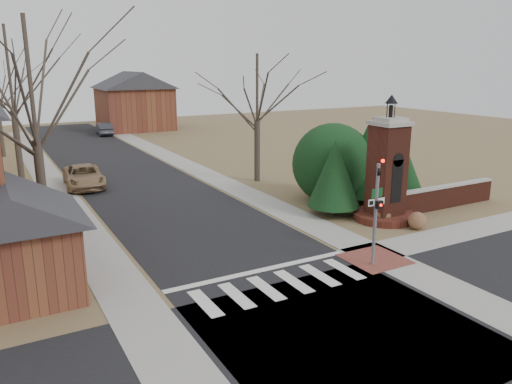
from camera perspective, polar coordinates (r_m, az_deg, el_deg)
ground at (r=18.19m, az=4.09°, el=-11.50°), size 120.00×120.00×0.00m
main_street at (r=37.62m, az=-14.46°, el=1.83°), size 8.00×70.00×0.01m
cross_street at (r=16.06m, az=10.14°, el=-15.45°), size 120.00×8.00×0.01m
crosswalk_zone at (r=18.79m, az=2.74°, el=-10.56°), size 8.00×2.20×0.02m
stop_bar at (r=19.97m, az=0.46°, el=-8.97°), size 8.00×0.35×0.02m
sidewalk_right_main at (r=39.19m, az=-7.10°, el=2.68°), size 2.00×60.00×0.02m
sidewalk_left at (r=36.72m, az=-22.31°, el=0.89°), size 2.00×60.00×0.02m
curb_apron at (r=21.64m, az=13.44°, el=-7.47°), size 2.40×2.40×0.02m
traffic_signal_pole at (r=20.21m, az=13.62°, el=-1.35°), size 0.28×0.41×4.50m
sign_post at (r=22.22m, az=13.54°, el=-1.61°), size 0.90×0.07×2.75m
brick_gate_monument at (r=26.56m, az=14.67°, el=1.42°), size 3.20×3.20×6.47m
brick_garden_wall at (r=30.13m, az=20.72°, el=-0.48°), size 7.50×0.50×1.30m
garage_left at (r=19.02m, az=-26.13°, el=-4.55°), size 4.80×4.80×4.29m
house_distant_right at (r=64.09m, az=-13.76°, el=10.24°), size 8.80×8.80×7.30m
evergreen_near at (r=26.85m, az=8.96°, el=2.15°), size 2.80×2.80×4.10m
evergreen_mid at (r=29.78m, az=12.60°, el=3.78°), size 3.40×3.40×4.70m
evergreen_far at (r=30.56m, az=16.59°, el=2.45°), size 2.40×2.40×3.30m
evergreen_mass at (r=29.85m, az=8.77°, el=3.59°), size 4.80×4.80×4.80m
bare_tree_0 at (r=22.73m, az=-24.53°, el=12.57°), size 8.05×8.05×11.15m
bare_tree_1 at (r=35.70m, az=-26.50°, el=13.15°), size 8.40×8.40×11.64m
bare_tree_3 at (r=33.96m, az=0.14°, el=12.36°), size 7.00×7.00×9.70m
pickup_truck at (r=34.90m, az=-19.09°, el=1.71°), size 2.79×5.33×1.43m
distant_car at (r=59.98m, az=-16.95°, el=6.94°), size 1.89×4.48×1.44m
dry_shrub_left at (r=26.46m, az=14.38°, el=-2.58°), size 0.79×0.79×0.79m
dry_shrub_right at (r=25.87m, az=17.94°, el=-3.14°), size 0.88×0.88×0.88m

